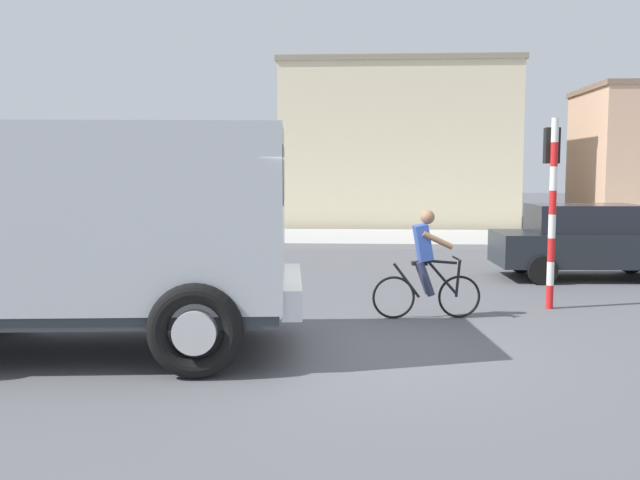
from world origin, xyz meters
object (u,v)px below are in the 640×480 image
cyclist (426,264)px  car_red_near (588,241)px  traffic_light_pole (552,186)px  pedestrian_near_kerb (224,224)px  truck_foreground (83,224)px

cyclist → car_red_near: 5.79m
traffic_light_pole → car_red_near: 3.93m
cyclist → car_red_near: size_ratio=0.42×
car_red_near → pedestrian_near_kerb: bearing=156.1°
cyclist → traffic_light_pole: size_ratio=0.54×
truck_foreground → pedestrian_near_kerb: truck_foreground is taller
pedestrian_near_kerb → cyclist: bearing=-59.4°
traffic_light_pole → pedestrian_near_kerb: bearing=134.3°
cyclist → pedestrian_near_kerb: (-4.83, 8.18, -0.02)m
cyclist → truck_foreground: bearing=-152.7°
truck_foreground → pedestrian_near_kerb: size_ratio=3.48×
traffic_light_pole → pedestrian_near_kerb: 10.09m
car_red_near → pedestrian_near_kerb: (-8.64, 3.82, 0.03)m
truck_foreground → car_red_near: 10.78m
pedestrian_near_kerb → traffic_light_pole: bearing=-45.7°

